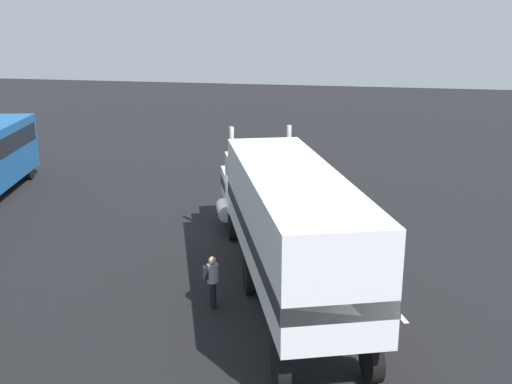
% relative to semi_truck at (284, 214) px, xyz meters
% --- Properties ---
extents(ground_plane, '(120.00, 120.00, 0.00)m').
position_rel_semi_truck_xyz_m(ground_plane, '(4.77, 2.72, -2.52)').
color(ground_plane, black).
extents(lane_stripe_near, '(4.09, 1.92, 0.01)m').
position_rel_semi_truck_xyz_m(lane_stripe_near, '(3.85, -0.78, -2.52)').
color(lane_stripe_near, silver).
rests_on(lane_stripe_near, ground_plane).
extents(lane_stripe_mid, '(4.10, 1.90, 0.01)m').
position_rel_semi_truck_xyz_m(lane_stripe_mid, '(0.50, -3.00, -2.52)').
color(lane_stripe_mid, silver).
rests_on(lane_stripe_mid, ground_plane).
extents(semi_truck, '(14.07, 7.57, 4.50)m').
position_rel_semi_truck_xyz_m(semi_truck, '(0.00, 0.00, 0.00)').
color(semi_truck, white).
rests_on(semi_truck, ground_plane).
extents(person_bystander, '(0.37, 0.47, 1.63)m').
position_rel_semi_truck_xyz_m(person_bystander, '(-1.78, 1.81, -1.63)').
color(person_bystander, black).
rests_on(person_bystander, ground_plane).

